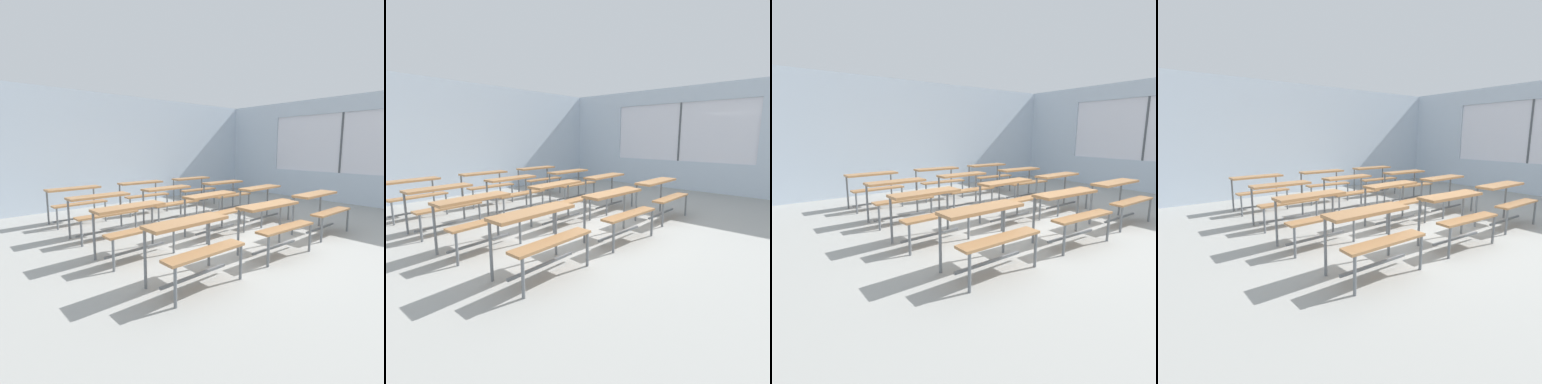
# 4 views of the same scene
# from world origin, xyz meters

# --- Properties ---
(ground) EXTENTS (10.00, 9.00, 0.05)m
(ground) POSITION_xyz_m (0.00, 0.00, -0.03)
(ground) COLOR #9E9E99
(wall_back) EXTENTS (10.00, 0.12, 3.00)m
(wall_back) POSITION_xyz_m (0.00, 4.50, 1.50)
(wall_back) COLOR silver
(wall_back) RESTS_ON ground
(desk_bench_r0c0) EXTENTS (1.11, 0.60, 0.74)m
(desk_bench_r0c0) POSITION_xyz_m (-1.62, -0.76, 0.56)
(desk_bench_r0c0) COLOR #A87547
(desk_bench_r0c0) RESTS_ON ground
(desk_bench_r0c1) EXTENTS (1.13, 0.64, 0.74)m
(desk_bench_r0c1) POSITION_xyz_m (-0.04, -0.77, 0.56)
(desk_bench_r0c1) COLOR #A87547
(desk_bench_r0c1) RESTS_ON ground
(desk_bench_r0c2) EXTENTS (1.10, 0.59, 0.74)m
(desk_bench_r0c2) POSITION_xyz_m (1.52, -0.70, 0.56)
(desk_bench_r0c2) COLOR #A87547
(desk_bench_r0c2) RESTS_ON ground
(desk_bench_r1c0) EXTENTS (1.12, 0.64, 0.74)m
(desk_bench_r1c0) POSITION_xyz_m (-1.70, 0.48, 0.56)
(desk_bench_r1c0) COLOR #A87547
(desk_bench_r1c0) RESTS_ON ground
(desk_bench_r1c1) EXTENTS (1.13, 0.64, 0.74)m
(desk_bench_r1c1) POSITION_xyz_m (-0.03, 0.51, 0.56)
(desk_bench_r1c1) COLOR #A87547
(desk_bench_r1c1) RESTS_ON ground
(desk_bench_r1c2) EXTENTS (1.12, 0.62, 0.74)m
(desk_bench_r1c2) POSITION_xyz_m (1.47, 0.52, 0.56)
(desk_bench_r1c2) COLOR #A87547
(desk_bench_r1c2) RESTS_ON ground
(desk_bench_r2c0) EXTENTS (1.11, 0.61, 0.74)m
(desk_bench_r2c0) POSITION_xyz_m (-1.65, 1.70, 0.56)
(desk_bench_r2c0) COLOR #A87547
(desk_bench_r2c0) RESTS_ON ground
(desk_bench_r2c1) EXTENTS (1.11, 0.61, 0.74)m
(desk_bench_r2c1) POSITION_xyz_m (-0.11, 1.77, 0.56)
(desk_bench_r2c1) COLOR #A87547
(desk_bench_r2c1) RESTS_ON ground
(desk_bench_r2c2) EXTENTS (1.12, 0.64, 0.74)m
(desk_bench_r2c2) POSITION_xyz_m (1.56, 1.71, 0.56)
(desk_bench_r2c2) COLOR #A87547
(desk_bench_r2c2) RESTS_ON ground
(desk_bench_r3c0) EXTENTS (1.12, 0.63, 0.74)m
(desk_bench_r3c0) POSITION_xyz_m (-1.65, 3.00, 0.56)
(desk_bench_r3c0) COLOR #A87547
(desk_bench_r3c0) RESTS_ON ground
(desk_bench_r3c1) EXTENTS (1.13, 0.64, 0.74)m
(desk_bench_r3c1) POSITION_xyz_m (-0.03, 2.99, 0.56)
(desk_bench_r3c1) COLOR #A87547
(desk_bench_r3c1) RESTS_ON ground
(desk_bench_r3c2) EXTENTS (1.12, 0.64, 0.74)m
(desk_bench_r3c2) POSITION_xyz_m (1.56, 2.94, 0.56)
(desk_bench_r3c2) COLOR #A87547
(desk_bench_r3c2) RESTS_ON ground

